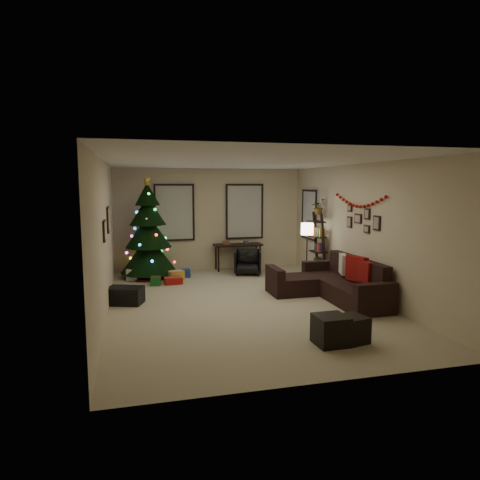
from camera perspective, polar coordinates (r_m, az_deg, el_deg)
The scene contains 29 objects.
floor at distance 8.36m, azimuth 0.35°, elevation -8.37°, with size 7.00×7.00×0.00m, color #BBB08D.
ceiling at distance 8.06m, azimuth 0.36°, elevation 10.43°, with size 7.00×7.00×0.00m, color white.
wall_back at distance 11.51m, azimuth -4.03°, elevation 2.76°, with size 5.00×5.00×0.00m, color beige.
wall_front at distance 4.83m, azimuth 10.86°, elevation -3.70°, with size 5.00×5.00×0.00m, color beige.
wall_left at distance 7.86m, azimuth -17.58°, elevation 0.31°, with size 7.00×7.00×0.00m, color beige.
wall_right at distance 9.06m, azimuth 15.86°, elevation 1.26°, with size 7.00×7.00×0.00m, color beige.
window_back_left at distance 11.34m, azimuth -8.75°, elevation 3.64°, with size 1.05×0.06×1.50m.
window_back_right at distance 11.67m, azimuth 0.59°, elevation 3.83°, with size 1.05×0.06×1.50m.
window_right_wall at distance 11.30m, azimuth 9.28°, elevation 3.36°, with size 0.06×0.90×1.30m.
christmas_tree at distance 10.69m, azimuth -12.14°, elevation 0.64°, with size 1.36×1.36×2.53m.
presents at distance 10.35m, azimuth -10.03°, elevation -4.82°, with size 1.50×1.01×0.28m.
sofa at distance 8.88m, azimuth 12.28°, elevation -5.84°, with size 1.71×2.49×0.83m.
pillow_red_a at distance 8.42m, azimuth 16.34°, elevation -4.09°, with size 0.11×0.40×0.40m, color maroon.
pillow_red_b at distance 8.68m, azimuth 15.31°, elevation -3.71°, with size 0.13×0.49×0.49m, color maroon.
pillow_cream at distance 9.16m, azimuth 13.62°, elevation -3.16°, with size 0.12×0.41×0.41m, color beige.
ottoman_near at distance 6.35m, azimuth 12.03°, elevation -11.68°, with size 0.45×0.45×0.42m, color black.
ottoman_far at distance 6.52m, azimuth 14.61°, elevation -11.44°, with size 0.40×0.40×0.38m, color black.
desk at distance 11.46m, azimuth -0.28°, elevation -0.94°, with size 1.29×0.46×0.70m.
desk_chair at distance 10.92m, azimuth 1.06°, elevation -2.93°, with size 0.62×0.58×0.64m, color black.
bookshelf at distance 10.42m, azimuth 10.48°, elevation -0.92°, with size 0.30×0.48×1.63m.
potted_plant at distance 10.39m, azimuth 10.44°, elevation 4.69°, with size 0.44×0.38×0.49m, color #4C4C4C.
floor_lamp at distance 10.14m, azimuth 8.96°, elevation 0.96°, with size 0.29×0.29×1.38m.
art_map at distance 8.76m, azimuth -17.16°, elevation 2.64°, with size 0.04×0.60×0.50m.
art_abstract at distance 7.46m, azimuth -17.64°, elevation 1.18°, with size 0.04×0.45×0.35m.
gallery at distance 8.96m, azimuth 16.03°, elevation 2.62°, with size 0.03×1.25×0.54m.
garland at distance 9.03m, azimuth 15.59°, elevation 5.08°, with size 0.08×1.90×0.30m, color #A5140C, non-canonical shape.
stocking_left at distance 11.54m, azimuth -4.79°, elevation 3.29°, with size 0.20×0.05×0.36m.
stocking_right at distance 11.57m, azimuth -3.14°, elevation 3.22°, with size 0.20×0.05×0.36m.
storage_bin at distance 8.54m, azimuth -15.08°, elevation -7.17°, with size 0.65×0.44×0.33m, color black.
Camera 1 is at (-2.02, -7.79, 2.26)m, focal length 31.96 mm.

